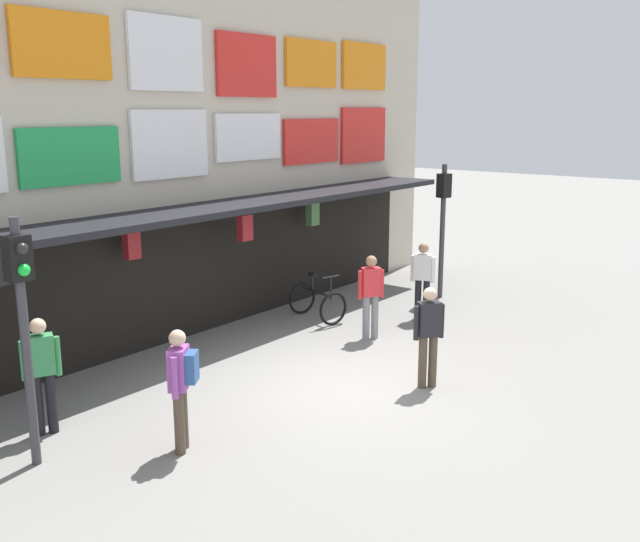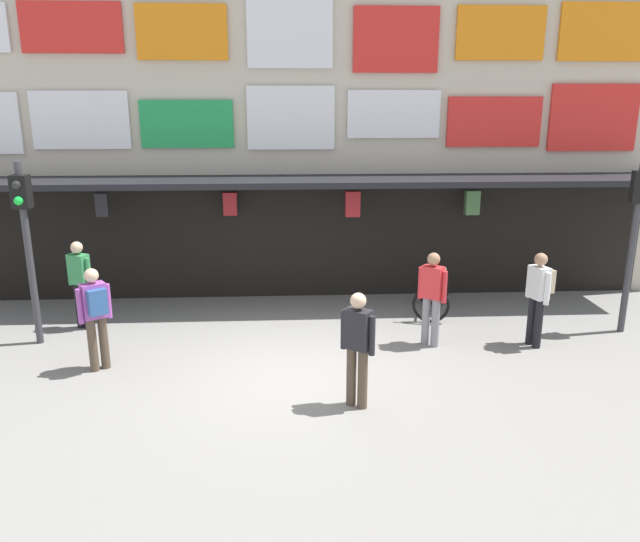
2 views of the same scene
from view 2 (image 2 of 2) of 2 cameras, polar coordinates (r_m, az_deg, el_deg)
The scene contains 10 objects.
ground_plane at distance 10.02m, azimuth -2.22°, elevation -9.26°, with size 80.00×80.00×0.00m, color gray.
shopfront at distance 13.66m, azimuth -2.70°, elevation 14.57°, with size 18.00×2.60×8.00m.
traffic_light_near at distance 11.64m, azimuth -25.43°, elevation 3.84°, with size 0.29×0.33×3.20m.
traffic_light_far at distance 12.44m, azimuth 26.98°, elevation 4.32°, with size 0.33×0.35×3.20m.
bicycle_parked at distance 12.68m, azimuth 10.20°, elevation -2.16°, with size 0.98×1.30×1.05m.
pedestrian_in_black at distance 10.90m, azimuth 10.29°, elevation -1.87°, with size 0.48×0.47×1.68m.
pedestrian_in_blue at distance 11.34m, azimuth 19.43°, elevation -1.84°, with size 0.43×0.51×1.68m.
pedestrian_in_purple at distance 12.35m, azimuth -21.14°, elevation -0.78°, with size 0.49×0.35×1.68m.
pedestrian_in_white at distance 8.63m, azimuth 3.46°, elevation -6.66°, with size 0.45×0.39×1.68m.
pedestrian_in_green at distance 10.35m, azimuth -19.90°, elevation -3.53°, with size 0.48×0.47×1.68m.
Camera 2 is at (-0.10, -9.09, 4.22)m, focal length 34.89 mm.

